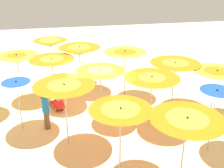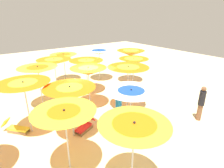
# 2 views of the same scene
# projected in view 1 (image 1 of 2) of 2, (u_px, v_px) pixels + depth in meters

# --- Properties ---
(ground) EXTENTS (39.38, 39.38, 0.04)m
(ground) POSITION_uv_depth(u_px,v_px,m) (99.00, 116.00, 12.42)
(ground) COLOR beige
(beach_umbrella_1) EXTENTS (2.16, 2.16, 2.18)m
(beach_umbrella_1) POSITION_uv_depth(u_px,v_px,m) (16.00, 86.00, 10.68)
(beach_umbrella_1) COLOR #B2B2B7
(beach_umbrella_1) RESTS_ON ground
(beach_umbrella_2) EXTENTS (2.18, 2.18, 2.52)m
(beach_umbrella_2) POSITION_uv_depth(u_px,v_px,m) (64.00, 89.00, 9.59)
(beach_umbrella_2) COLOR #B2B2B7
(beach_umbrella_2) RESTS_ON ground
(beach_umbrella_3) EXTENTS (1.94, 1.94, 2.41)m
(beach_umbrella_3) POSITION_uv_depth(u_px,v_px,m) (121.00, 114.00, 8.24)
(beach_umbrella_3) COLOR #B2B2B7
(beach_umbrella_3) RESTS_ON ground
(beach_umbrella_4) EXTENTS (2.07, 2.07, 2.57)m
(beach_umbrella_4) POSITION_uv_depth(u_px,v_px,m) (186.00, 125.00, 7.43)
(beach_umbrella_4) COLOR #B2B2B7
(beach_umbrella_4) RESTS_ON ground
(beach_umbrella_5) EXTENTS (1.96, 1.96, 2.37)m
(beach_umbrella_5) POSITION_uv_depth(u_px,v_px,m) (17.00, 59.00, 13.25)
(beach_umbrella_5) COLOR #B2B2B7
(beach_umbrella_5) RESTS_ON ground
(beach_umbrella_6) EXTENTS (2.10, 2.10, 2.37)m
(beach_umbrella_6) POSITION_uv_depth(u_px,v_px,m) (52.00, 62.00, 12.70)
(beach_umbrella_6) COLOR #B2B2B7
(beach_umbrella_6) RESTS_ON ground
(beach_umbrella_7) EXTENTS (1.99, 1.99, 2.39)m
(beach_umbrella_7) POSITION_uv_depth(u_px,v_px,m) (101.00, 75.00, 11.30)
(beach_umbrella_7) COLOR #B2B2B7
(beach_umbrella_7) RESTS_ON ground
(beach_umbrella_8) EXTENTS (2.21, 2.21, 2.29)m
(beach_umbrella_8) POSITION_uv_depth(u_px,v_px,m) (152.00, 81.00, 10.84)
(beach_umbrella_8) COLOR #B2B2B7
(beach_umbrella_8) RESTS_ON ground
(beach_umbrella_9) EXTENTS (1.95, 1.95, 2.49)m
(beach_umbrella_9) POSITION_uv_depth(u_px,v_px,m) (216.00, 95.00, 9.24)
(beach_umbrella_9) COLOR #B2B2B7
(beach_umbrella_9) RESTS_ON ground
(beach_umbrella_10) EXTENTS (1.94, 1.94, 2.35)m
(beach_umbrella_10) POSITION_uv_depth(u_px,v_px,m) (50.00, 43.00, 15.94)
(beach_umbrella_10) COLOR #B2B2B7
(beach_umbrella_10) RESTS_ON ground
(beach_umbrella_11) EXTENTS (2.18, 2.18, 2.46)m
(beach_umbrella_11) POSITION_uv_depth(u_px,v_px,m) (79.00, 51.00, 14.21)
(beach_umbrella_11) COLOR #B2B2B7
(beach_umbrella_11) RESTS_ON ground
(beach_umbrella_12) EXTENTS (2.10, 2.10, 2.44)m
(beach_umbrella_12) POSITION_uv_depth(u_px,v_px,m) (125.00, 55.00, 13.54)
(beach_umbrella_12) COLOR #B2B2B7
(beach_umbrella_12) RESTS_ON ground
(beach_umbrella_13) EXTENTS (2.30, 2.30, 2.26)m
(beach_umbrella_13) POSITION_uv_depth(u_px,v_px,m) (175.00, 66.00, 12.54)
(beach_umbrella_13) COLOR #B2B2B7
(beach_umbrella_13) RESTS_ON ground
(beach_umbrella_14) EXTENTS (2.05, 2.05, 2.22)m
(beach_umbrella_14) POSITION_uv_depth(u_px,v_px,m) (217.00, 75.00, 11.72)
(beach_umbrella_14) COLOR #B2B2B7
(beach_umbrella_14) RESTS_ON ground
(lounger_1) EXTENTS (1.18, 1.08, 0.64)m
(lounger_1) POSITION_uv_depth(u_px,v_px,m) (87.00, 81.00, 15.58)
(lounger_1) COLOR olive
(lounger_1) RESTS_ON ground
(lounger_2) EXTENTS (0.77, 1.15, 0.57)m
(lounger_2) POSITION_uv_depth(u_px,v_px,m) (57.00, 105.00, 12.96)
(lounger_2) COLOR olive
(lounger_2) RESTS_ON ground
(beachgoer_1) EXTENTS (0.30, 0.30, 1.67)m
(beachgoer_1) POSITION_uv_depth(u_px,v_px,m) (46.00, 110.00, 11.13)
(beachgoer_1) COLOR brown
(beachgoer_1) RESTS_ON ground
(beach_ball) EXTENTS (0.30, 0.30, 0.30)m
(beach_ball) POSITION_uv_depth(u_px,v_px,m) (201.00, 119.00, 11.89)
(beach_ball) COLOR #337FE5
(beach_ball) RESTS_ON ground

